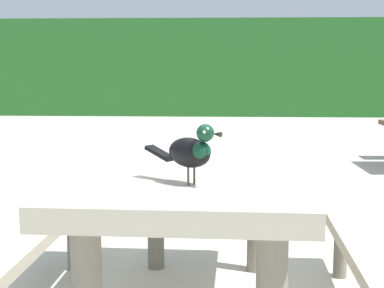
% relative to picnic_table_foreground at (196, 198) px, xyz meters
% --- Properties ---
extents(hedge_wall, '(28.00, 1.71, 1.98)m').
position_rel_picnic_table_foreground_xyz_m(hedge_wall, '(0.34, 10.28, 0.43)').
color(hedge_wall, '#235B23').
rests_on(hedge_wall, ground).
extents(picnic_table_foreground, '(1.73, 1.82, 0.74)m').
position_rel_picnic_table_foreground_xyz_m(picnic_table_foreground, '(0.00, 0.00, 0.00)').
color(picnic_table_foreground, '#B2A893').
rests_on(picnic_table_foreground, ground).
extents(bird_grackle, '(0.24, 0.19, 0.18)m').
position_rel_picnic_table_foreground_xyz_m(bird_grackle, '(0.02, -0.60, 0.29)').
color(bird_grackle, black).
rests_on(bird_grackle, picnic_table_foreground).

